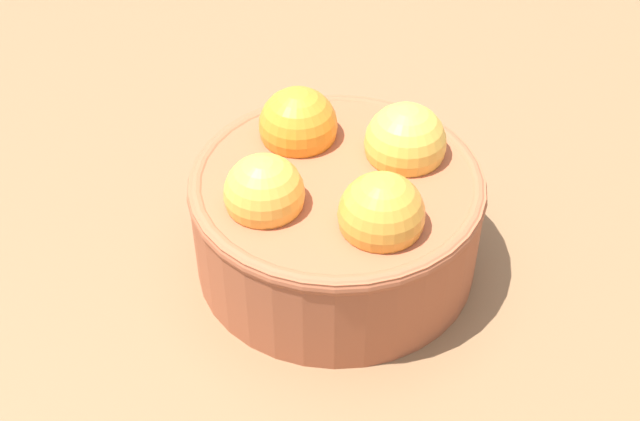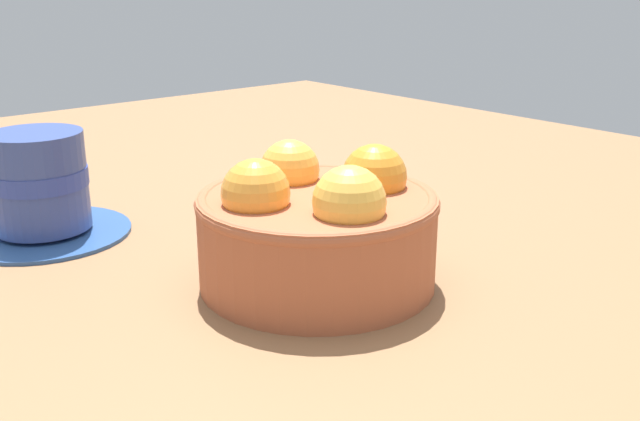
% 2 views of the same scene
% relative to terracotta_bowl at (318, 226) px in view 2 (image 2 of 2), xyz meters
% --- Properties ---
extents(ground_plane, '(1.45, 1.18, 0.05)m').
position_rel_terracotta_bowl_xyz_m(ground_plane, '(-0.00, 0.00, -0.06)').
color(ground_plane, brown).
extents(terracotta_bowl, '(0.16, 0.16, 0.09)m').
position_rel_terracotta_bowl_xyz_m(terracotta_bowl, '(0.00, 0.00, 0.00)').
color(terracotta_bowl, '#AD5938').
rests_on(terracotta_bowl, ground_plane).
extents(coffee_cup, '(0.13, 0.13, 0.08)m').
position_rel_terracotta_bowl_xyz_m(coffee_cup, '(-0.21, -0.10, -0.00)').
color(coffee_cup, '#2A4D87').
rests_on(coffee_cup, ground_plane).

